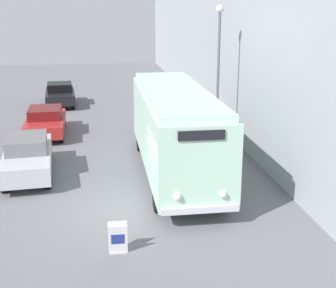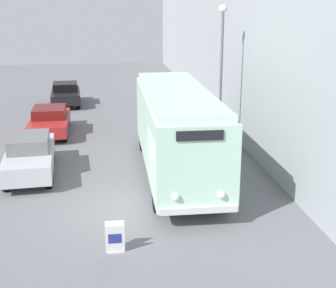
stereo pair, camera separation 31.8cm
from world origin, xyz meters
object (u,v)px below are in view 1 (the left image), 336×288
Objects in this scene: parked_car_near at (28,156)px; parked_car_far at (60,94)px; sign_board at (118,239)px; parked_car_mid at (46,121)px; vintage_bus at (175,127)px; streetlamp at (219,57)px.

parked_car_near reaches higher than parked_car_far.
parked_car_mid reaches higher than sign_board.
vintage_bus is 11.20× the size of sign_board.
parked_car_near is (-3.17, 6.47, 0.36)m from sign_board.
parked_car_near is at bearing 172.89° from vintage_bus.
sign_board is 19.93m from parked_car_far.
parked_car_mid is at bearing 130.01° from vintage_bus.
parked_car_near reaches higher than parked_car_mid.
parked_car_far is at bearing 86.70° from parked_car_mid.
vintage_bus is 14.99m from parked_car_far.
parked_car_far is at bearing 84.11° from parked_car_near.
parked_car_mid is 1.08× the size of parked_car_far.
parked_car_mid is (0.05, 5.91, -0.06)m from parked_car_near.
parked_car_mid is (-7.97, 3.44, -3.42)m from streetlamp.
parked_car_mid is (-5.55, 6.61, -1.17)m from vintage_bus.
vintage_bus is at bearing 67.18° from sign_board.
sign_board is 0.13× the size of streetlamp.
vintage_bus is at bearing -51.99° from parked_car_mid.
streetlamp is 9.04m from parked_car_near.
parked_car_far is (-7.81, 10.77, -3.38)m from streetlamp.
streetlamp reaches higher than parked_car_mid.
streetlamp is 1.34× the size of parked_car_near.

